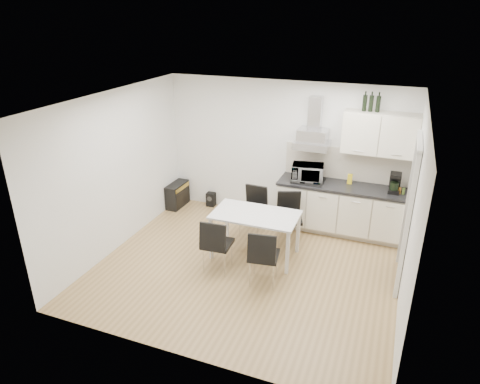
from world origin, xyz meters
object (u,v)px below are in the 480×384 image
Objects in this scene: chair_far_left at (252,212)px; kitchenette at (344,189)px; guitar_amp at (177,195)px; floor_speaker at (211,199)px; chair_far_right at (289,219)px; dining_table at (255,219)px; chair_near_left at (217,244)px; chair_near_right at (264,256)px.

kitchenette is at bearing -152.81° from chair_far_left.
floor_speaker is (0.63, 0.25, -0.10)m from guitar_amp.
chair_far_right is (-0.79, -0.72, -0.39)m from kitchenette.
chair_far_left is at bearing -154.98° from kitchenette.
chair_far_left is 3.12× the size of floor_speaker.
dining_table is 2.16m from floor_speaker.
kitchenette is 2.86× the size of chair_far_right.
chair_far_right is at bearing 179.26° from chair_far_left.
chair_far_left is (-0.28, 0.64, -0.23)m from dining_table.
kitchenette is 1.13m from chair_far_right.
chair_far_left is at bearing -22.49° from chair_far_right.
kitchenette is 2.86× the size of chair_near_left.
floor_speaker is at bearing 122.05° from chair_near_right.
kitchenette is 2.86× the size of chair_near_right.
chair_far_left is at bearing 112.67° from dining_table.
guitar_amp is 2.09× the size of floor_speaker.
kitchenette is 8.92× the size of floor_speaker.
chair_far_left is 1.49× the size of guitar_amp.
chair_far_right and chair_near_left have the same top height.
kitchenette reaches higher than dining_table.
chair_far_left and chair_near_right have the same top height.
dining_table is at bearing 115.37° from chair_far_left.
floor_speaker is at bearing 22.70° from guitar_amp.
chair_far_right is 3.12× the size of floor_speaker.
chair_far_left is 1.00× the size of chair_far_right.
chair_far_left is (-1.46, -0.68, -0.39)m from kitchenette.
chair_near_right reaches higher than guitar_amp.
kitchenette reaches higher than chair_near_left.
chair_far_left reaches higher than floor_speaker.
chair_near_left is 2.37m from floor_speaker.
kitchenette is 4.26× the size of guitar_amp.
kitchenette is 2.52m from chair_near_left.
guitar_amp reaches higher than floor_speaker.
kitchenette reaches higher than chair_near_right.
kitchenette is 1.85× the size of dining_table.
floor_speaker is (-2.66, 0.17, -0.69)m from kitchenette.
chair_far_right reaches higher than guitar_amp.
chair_near_left is at bearing 37.06° from chair_far_right.
kitchenette is 2.75m from floor_speaker.
chair_far_right reaches higher than floor_speaker.
chair_far_left is at bearing -37.70° from floor_speaker.
floor_speaker is (-1.47, 1.49, -0.52)m from dining_table.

